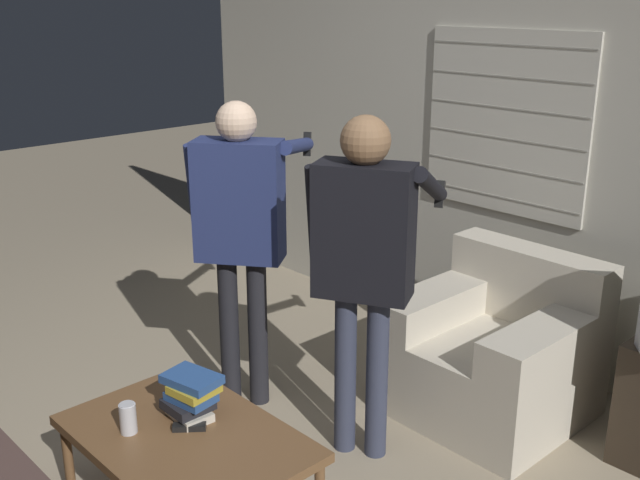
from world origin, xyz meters
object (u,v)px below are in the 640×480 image
(book_stack, at_px, (191,396))
(spare_remote, at_px, (189,427))
(armchair_beige, at_px, (495,351))
(coffee_table, at_px, (187,442))
(soda_can, at_px, (128,418))
(person_left_standing, at_px, (240,219))
(person_right_standing, at_px, (364,249))

(book_stack, relative_size, spare_remote, 1.98)
(armchair_beige, xyz_separation_m, book_stack, (-0.41, -1.55, 0.19))
(coffee_table, distance_m, book_stack, 0.18)
(soda_can, height_order, spare_remote, soda_can)
(person_left_standing, xyz_separation_m, soda_can, (0.46, -0.92, -0.52))
(person_right_standing, bearing_deg, soda_can, -132.78)
(coffee_table, height_order, person_right_standing, person_right_standing)
(person_left_standing, height_order, spare_remote, person_left_standing)
(armchair_beige, distance_m, soda_can, 1.87)
(book_stack, distance_m, soda_can, 0.26)
(book_stack, bearing_deg, coffee_table, -44.67)
(person_left_standing, height_order, person_right_standing, person_right_standing)
(armchair_beige, height_order, spare_remote, armchair_beige)
(spare_remote, bearing_deg, armchair_beige, 118.12)
(person_left_standing, xyz_separation_m, person_right_standing, (0.74, 0.10, 0.00))
(coffee_table, bearing_deg, spare_remote, 119.46)
(person_left_standing, bearing_deg, armchair_beige, 6.16)
(spare_remote, bearing_deg, person_right_standing, 121.08)
(spare_remote, bearing_deg, soda_can, -89.38)
(person_left_standing, bearing_deg, book_stack, -88.83)
(coffee_table, bearing_deg, armchair_beige, 79.11)
(coffee_table, distance_m, spare_remote, 0.06)
(armchair_beige, distance_m, coffee_table, 1.68)
(armchair_beige, xyz_separation_m, coffee_table, (-0.32, -1.64, 0.06))
(armchair_beige, bearing_deg, person_right_standing, 75.90)
(soda_can, bearing_deg, person_right_standing, 75.01)
(coffee_table, height_order, book_stack, book_stack)
(person_left_standing, height_order, soda_can, person_left_standing)
(armchair_beige, height_order, coffee_table, armchair_beige)
(armchair_beige, height_order, person_right_standing, person_right_standing)
(armchair_beige, xyz_separation_m, soda_can, (-0.48, -1.80, 0.16))
(soda_can, bearing_deg, book_stack, 73.86)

